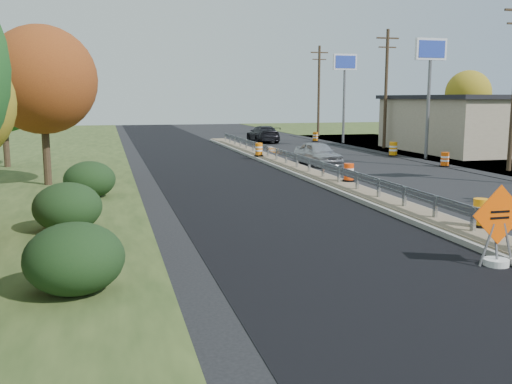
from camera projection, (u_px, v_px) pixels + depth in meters
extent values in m
plane|color=black|center=(404.00, 212.00, 20.50)|extent=(140.00, 140.00, 0.00)
cube|color=black|center=(227.00, 179.00, 28.95)|extent=(7.20, 120.00, 0.01)
cube|color=gray|center=(323.00, 179.00, 28.12)|extent=(1.60, 55.00, 0.18)
cube|color=brown|center=(323.00, 177.00, 28.10)|extent=(1.25, 55.00, 0.05)
cube|color=silver|center=(473.00, 219.00, 16.59)|extent=(0.10, 0.15, 0.70)
cube|color=silver|center=(435.00, 207.00, 18.50)|extent=(0.10, 0.15, 0.70)
cube|color=silver|center=(404.00, 196.00, 20.41)|extent=(0.10, 0.15, 0.70)
cube|color=silver|center=(379.00, 188.00, 22.31)|extent=(0.10, 0.15, 0.70)
cube|color=silver|center=(357.00, 181.00, 24.22)|extent=(0.10, 0.15, 0.70)
cube|color=silver|center=(339.00, 175.00, 26.13)|extent=(0.10, 0.15, 0.70)
cube|color=silver|center=(323.00, 169.00, 28.04)|extent=(0.10, 0.15, 0.70)
cube|color=silver|center=(309.00, 165.00, 29.95)|extent=(0.10, 0.15, 0.70)
cube|color=silver|center=(297.00, 161.00, 31.86)|extent=(0.10, 0.15, 0.70)
cube|color=silver|center=(286.00, 157.00, 33.77)|extent=(0.10, 0.15, 0.70)
cube|color=silver|center=(276.00, 154.00, 35.68)|extent=(0.10, 0.15, 0.70)
cube|color=silver|center=(268.00, 151.00, 37.59)|extent=(0.10, 0.15, 0.70)
cube|color=silver|center=(260.00, 149.00, 39.50)|extent=(0.10, 0.15, 0.70)
cube|color=silver|center=(253.00, 146.00, 41.40)|extent=(0.10, 0.15, 0.70)
cube|color=silver|center=(246.00, 144.00, 43.31)|extent=(0.10, 0.15, 0.70)
cube|color=silver|center=(240.00, 142.00, 45.22)|extent=(0.10, 0.15, 0.70)
cube|color=silver|center=(235.00, 140.00, 47.13)|extent=(0.10, 0.15, 0.70)
cube|color=silver|center=(230.00, 139.00, 49.04)|extent=(0.10, 0.15, 0.70)
cube|color=silver|center=(225.00, 137.00, 50.95)|extent=(0.10, 0.15, 0.70)
cube|color=silver|center=(316.00, 163.00, 28.96)|extent=(0.04, 46.00, 0.34)
cube|color=silver|center=(316.00, 165.00, 28.98)|extent=(0.06, 46.00, 0.03)
cube|color=silver|center=(316.00, 162.00, 28.95)|extent=(0.06, 46.00, 0.03)
cube|color=black|center=(416.00, 131.00, 42.33)|extent=(0.08, 7.20, 2.20)
cylinder|color=slate|center=(428.00, 108.00, 37.83)|extent=(0.22, 0.22, 6.80)
cube|color=white|center=(431.00, 49.00, 37.21)|extent=(2.20, 0.25, 1.40)
cube|color=#263FB2|center=(431.00, 49.00, 37.21)|extent=(1.90, 0.30, 1.10)
cylinder|color=slate|center=(344.00, 105.00, 51.20)|extent=(0.22, 0.22, 6.80)
cube|color=white|center=(345.00, 62.00, 50.57)|extent=(2.20, 0.25, 1.40)
cube|color=#263FB2|center=(345.00, 62.00, 50.57)|extent=(1.90, 0.30, 1.10)
cylinder|color=#473523|center=(386.00, 90.00, 45.50)|extent=(0.26, 0.26, 9.40)
cube|color=#473523|center=(388.00, 38.00, 44.85)|extent=(1.90, 0.12, 0.12)
cube|color=#473523|center=(387.00, 47.00, 44.96)|extent=(1.50, 0.10, 0.10)
cylinder|color=#473523|center=(319.00, 92.00, 59.82)|extent=(0.26, 0.26, 9.40)
cube|color=#473523|center=(319.00, 53.00, 59.17)|extent=(1.90, 0.12, 0.12)
cube|color=#473523|center=(319.00, 59.00, 59.28)|extent=(1.50, 0.10, 0.10)
ellipsoid|color=black|center=(74.00, 258.00, 11.91)|extent=(2.09, 2.09, 1.52)
ellipsoid|color=black|center=(68.00, 207.00, 17.51)|extent=(2.09, 2.09, 1.52)
ellipsoid|color=black|center=(90.00, 179.00, 23.36)|extent=(2.09, 2.09, 1.52)
cylinder|color=#473523|center=(46.00, 150.00, 26.54)|extent=(0.36, 0.36, 3.30)
sphere|color=#A3551C|center=(42.00, 80.00, 26.01)|extent=(4.95, 4.95, 4.95)
cylinder|color=#473523|center=(6.00, 143.00, 33.46)|extent=(0.36, 0.36, 2.86)
sphere|color=#1A501E|center=(3.00, 95.00, 33.00)|extent=(4.29, 4.29, 4.29)
cylinder|color=#473523|center=(466.00, 122.00, 59.18)|extent=(0.36, 0.36, 3.08)
sphere|color=#A98724|center=(468.00, 93.00, 58.69)|extent=(4.62, 4.62, 4.62)
cylinder|color=white|center=(496.00, 262.00, 13.95)|extent=(0.61, 0.61, 0.17)
cube|color=slate|center=(487.00, 245.00, 13.79)|extent=(0.36, 0.05, 1.05)
cube|color=slate|center=(508.00, 244.00, 13.95)|extent=(0.36, 0.05, 1.05)
cube|color=slate|center=(496.00, 244.00, 13.92)|extent=(0.05, 0.27, 1.07)
cube|color=#F05004|center=(499.00, 215.00, 13.75)|extent=(1.46, 0.05, 1.46)
cube|color=black|center=(500.00, 212.00, 13.71)|extent=(0.52, 0.01, 0.05)
cube|color=black|center=(500.00, 218.00, 13.74)|extent=(0.52, 0.01, 0.05)
cylinder|color=black|center=(480.00, 225.00, 17.18)|extent=(0.58, 0.58, 0.08)
cylinder|color=orange|center=(481.00, 212.00, 17.11)|extent=(0.46, 0.46, 0.81)
cylinder|color=white|center=(481.00, 208.00, 17.09)|extent=(0.48, 0.48, 0.11)
cylinder|color=white|center=(481.00, 215.00, 17.12)|extent=(0.48, 0.48, 0.11)
cylinder|color=black|center=(349.00, 181.00, 26.46)|extent=(0.57, 0.57, 0.08)
cylinder|color=#EF400A|center=(349.00, 172.00, 26.40)|extent=(0.45, 0.45, 0.79)
cylinder|color=white|center=(349.00, 169.00, 26.38)|extent=(0.47, 0.47, 0.10)
cylinder|color=white|center=(349.00, 174.00, 26.41)|extent=(0.47, 0.47, 0.10)
cylinder|color=black|center=(259.00, 155.00, 37.89)|extent=(0.60, 0.60, 0.08)
cylinder|color=orange|center=(259.00, 149.00, 37.82)|extent=(0.48, 0.48, 0.84)
cylinder|color=white|center=(259.00, 147.00, 37.80)|extent=(0.49, 0.49, 0.11)
cylinder|color=white|center=(259.00, 150.00, 37.84)|extent=(0.49, 0.49, 0.11)
cylinder|color=black|center=(444.00, 166.00, 33.99)|extent=(0.59, 0.59, 0.08)
cylinder|color=#FF580A|center=(445.00, 159.00, 33.93)|extent=(0.47, 0.47, 0.83)
cylinder|color=white|center=(445.00, 157.00, 33.90)|extent=(0.49, 0.49, 0.11)
cylinder|color=white|center=(445.00, 160.00, 33.94)|extent=(0.49, 0.49, 0.11)
cylinder|color=black|center=(393.00, 156.00, 40.09)|extent=(0.68, 0.68, 0.09)
cylinder|color=orange|center=(393.00, 149.00, 40.01)|extent=(0.55, 0.55, 0.96)
cylinder|color=white|center=(393.00, 147.00, 39.98)|extent=(0.56, 0.56, 0.13)
cylinder|color=white|center=(393.00, 150.00, 40.02)|extent=(0.56, 0.56, 0.13)
cylinder|color=black|center=(315.00, 141.00, 53.47)|extent=(0.60, 0.60, 0.08)
cylinder|color=#D86509|center=(315.00, 137.00, 53.40)|extent=(0.48, 0.48, 0.85)
cylinder|color=white|center=(315.00, 135.00, 53.37)|extent=(0.50, 0.50, 0.11)
cylinder|color=white|center=(315.00, 137.00, 53.41)|extent=(0.50, 0.50, 0.11)
imported|color=#B4B3B8|center=(318.00, 154.00, 34.72)|extent=(2.13, 4.32, 1.42)
imported|color=black|center=(263.00, 134.00, 52.50)|extent=(2.14, 5.26, 1.52)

